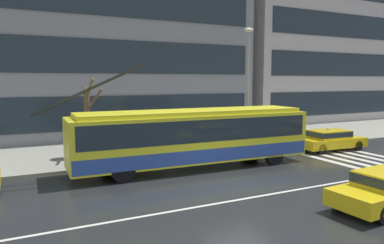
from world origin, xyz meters
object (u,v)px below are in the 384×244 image
Objects in this scene: street_tree_bare at (88,119)px; pedestrian_waiting_by_pole at (175,131)px; trolleybus at (194,136)px; bus_shelter at (144,122)px; pedestrian_at_shelter at (212,123)px; pedestrian_walking_past at (158,124)px; taxi_ahead_of_bus at (330,139)px; pedestrian_approaching_curb at (74,129)px; street_lamp at (248,79)px.

pedestrian_waiting_by_pole is at bearing 7.16° from street_tree_bare.
trolleybus is at bearing -41.85° from street_tree_bare.
pedestrian_at_shelter is at bearing 7.34° from bus_shelter.
bus_shelter is at bearing -139.25° from pedestrian_walking_past.
taxi_ahead_of_bus is at bearing -22.31° from pedestrian_walking_past.
street_tree_bare is at bearing -172.84° from pedestrian_waiting_by_pole.
bus_shelter is at bearing 115.45° from trolleybus.
street_tree_bare reaches higher than taxi_ahead_of_bus.
trolleybus is 3.54m from bus_shelter.
street_lamp reaches higher than pedestrian_approaching_curb.
street_lamp is at bearing -10.26° from bus_shelter.
pedestrian_at_shelter is 8.22m from pedestrian_approaching_curb.
pedestrian_walking_past is (1.26, 1.09, -0.27)m from bus_shelter.
bus_shelter is 1.69m from pedestrian_walking_past.
trolleybus is 3.08× the size of street_tree_bare.
street_lamp is at bearing -11.66° from street_tree_bare.
pedestrian_waiting_by_pole is at bearing 15.12° from pedestrian_walking_past.
pedestrian_approaching_curb is at bearing 139.70° from trolleybus.
pedestrian_approaching_curb is 4.82m from pedestrian_walking_past.
taxi_ahead_of_bus is 7.33m from pedestrian_at_shelter.
trolleybus is 3.02× the size of taxi_ahead_of_bus.
pedestrian_at_shelter is 0.95× the size of pedestrian_walking_past.
bus_shelter is at bearing 169.74° from street_lamp.
trolleybus is 4.27m from pedestrian_walking_past.
street_tree_bare reaches higher than pedestrian_walking_past.
taxi_ahead_of_bus is 2.24× the size of pedestrian_approaching_curb.
pedestrian_at_shelter reaches higher than taxi_ahead_of_bus.
street_tree_bare is (-4.12, -0.34, 0.52)m from pedestrian_walking_past.
bus_shelter is 2.97m from street_tree_bare.
street_tree_bare is at bearing 165.41° from bus_shelter.
pedestrian_walking_past is at bearing 155.60° from street_lamp.
pedestrian_approaching_curb is at bearing 151.22° from street_tree_bare.
taxi_ahead_of_bus is 2.55× the size of pedestrian_waiting_by_pole.
pedestrian_walking_past is (-9.74, 4.00, 1.03)m from taxi_ahead_of_bus.
street_lamp reaches higher than street_tree_bare.
pedestrian_approaching_curb reaches higher than pedestrian_waiting_by_pole.
bus_shelter is at bearing -172.66° from pedestrian_at_shelter.
street_lamp is (-4.92, 1.81, 3.65)m from taxi_ahead_of_bus.
bus_shelter is 0.58× the size of street_lamp.
bus_shelter is 0.98× the size of street_tree_bare.
pedestrian_at_shelter is 1.09× the size of pedestrian_waiting_by_pole.
taxi_ahead_of_bus is (9.50, 0.26, -0.88)m from trolleybus.
street_lamp is at bearing -13.01° from pedestrian_approaching_curb.
street_tree_bare is at bearing 138.15° from trolleybus.
taxi_ahead_of_bus is 0.61× the size of street_lamp.
taxi_ahead_of_bus is 9.58m from pedestrian_waiting_by_pole.
pedestrian_walking_past is 1.38m from pedestrian_waiting_by_pole.
bus_shelter is at bearing 165.19° from taxi_ahead_of_bus.
trolleybus is 1.84× the size of street_lamp.
trolleybus is at bearing -155.71° from street_lamp.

